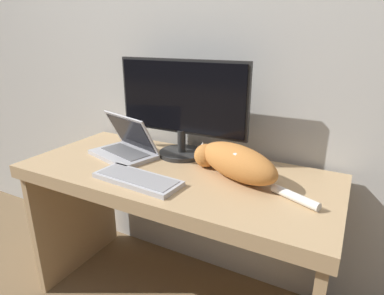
# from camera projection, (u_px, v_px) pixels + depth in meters

# --- Properties ---
(wall_back) EXTENTS (6.40, 0.06, 2.60)m
(wall_back) POSITION_uv_depth(u_px,v_px,m) (212.00, 35.00, 1.54)
(wall_back) COLOR silver
(wall_back) RESTS_ON ground_plane
(desk) EXTENTS (1.40, 0.62, 0.74)m
(desk) POSITION_uv_depth(u_px,v_px,m) (175.00, 202.00, 1.47)
(desk) COLOR tan
(desk) RESTS_ON ground_plane
(monitor) EXTENTS (0.67, 0.22, 0.46)m
(monitor) POSITION_uv_depth(u_px,v_px,m) (181.00, 106.00, 1.52)
(monitor) COLOR #282828
(monitor) RESTS_ON desk
(laptop) EXTENTS (0.36, 0.29, 0.21)m
(laptop) POSITION_uv_depth(u_px,v_px,m) (126.00, 147.00, 1.58)
(laptop) COLOR #B7B7BC
(laptop) RESTS_ON desk
(external_keyboard) EXTENTS (0.38, 0.17, 0.02)m
(external_keyboard) POSITION_uv_depth(u_px,v_px,m) (137.00, 179.00, 1.30)
(external_keyboard) COLOR #BCBCC1
(external_keyboard) RESTS_ON desk
(cat) EXTENTS (0.57, 0.30, 0.14)m
(cat) POSITION_uv_depth(u_px,v_px,m) (235.00, 161.00, 1.32)
(cat) COLOR #C67A38
(cat) RESTS_ON desk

